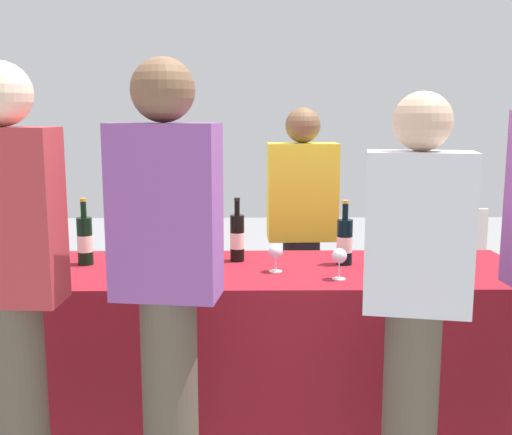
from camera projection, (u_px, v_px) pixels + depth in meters
The scene contains 19 objects.
ground_plane at pixel (256, 413), 3.10m from camera, with size 12.00×12.00×0.00m, color gray.
tasting_table at pixel (256, 342), 3.04m from camera, with size 2.61×0.78×0.76m, color maroon.
wine_bottle_0 at pixel (85, 240), 3.03m from camera, with size 0.08×0.08×0.33m.
wine_bottle_1 at pixel (150, 243), 3.04m from camera, with size 0.07×0.07×0.30m.
wine_bottle_2 at pixel (196, 243), 3.02m from camera, with size 0.07×0.07×0.31m.
wine_bottle_3 at pixel (237, 237), 3.11m from camera, with size 0.07×0.07×0.33m.
wine_bottle_4 at pixel (345, 241), 3.04m from camera, with size 0.08×0.08×0.32m.
wine_bottle_5 at pixel (459, 237), 3.17m from camera, with size 0.08×0.08×0.30m.
wine_glass_0 at pixel (140, 255), 2.84m from camera, with size 0.07×0.07×0.14m.
wine_glass_1 at pixel (199, 258), 2.76m from camera, with size 0.07×0.07×0.14m.
wine_glass_2 at pixel (276, 253), 2.89m from camera, with size 0.07×0.07×0.13m.
wine_glass_3 at pixel (339, 257), 2.76m from camera, with size 0.07×0.07×0.14m.
wine_glass_4 at pixel (420, 257), 2.79m from camera, with size 0.07×0.07×0.14m.
ice_bucket at pixel (432, 251), 2.94m from camera, with size 0.18×0.18×0.18m, color silver.
server_pouring at pixel (302, 228), 3.66m from camera, with size 0.41×0.24×1.54m.
guest_0 at pixel (12, 275), 2.18m from camera, with size 0.37×0.23×1.68m.
guest_1 at pixel (167, 272), 2.22m from camera, with size 0.41×0.26×1.70m.
guest_2 at pixel (415, 290), 2.25m from camera, with size 0.41×0.28×1.58m.
menu_board at pixel (439, 275), 4.06m from camera, with size 0.61×0.03×0.89m, color white.
Camera 1 is at (-0.04, -2.90, 1.49)m, focal length 42.87 mm.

